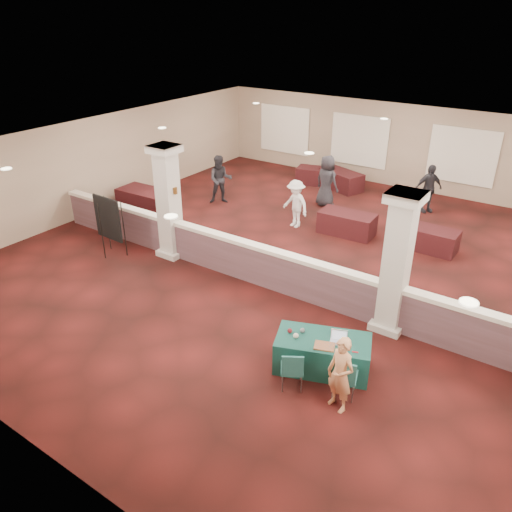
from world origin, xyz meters
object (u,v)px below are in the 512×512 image
Objects in this scene: woman at (340,375)px; far_table_back_center at (341,180)px; conf_chair_side at (292,368)px; attendee_c at (428,189)px; attendee_a at (220,180)px; attendee_d at (327,181)px; conf_chair_main at (345,375)px; far_table_front_center at (347,223)px; far_table_front_right at (429,239)px; easel_board at (108,219)px; far_table_front_left at (146,201)px; near_table at (322,354)px; far_table_back_left at (317,176)px; attendee_b at (296,204)px.

woman is 0.86× the size of far_table_back_center.
attendee_c is (-0.74, 10.42, 0.34)m from conf_chair_side.
attendee_d reaches higher than attendee_a.
conf_chair_main is 7.47m from far_table_front_center.
far_table_front_center is 1.05× the size of far_table_front_right.
attendee_c is at bearing -8.61° from far_table_back_center.
attendee_d is (3.28, 6.98, -0.20)m from easel_board.
near_table is at bearing -24.37° from far_table_front_left.
conf_chair_main is at bearing 131.11° from attendee_d.
far_table_front_right is (-0.66, 7.39, -0.41)m from woman.
far_table_front_left is 9.35m from far_table_front_right.
attendee_d is (4.86, 4.03, 0.52)m from far_table_front_left.
attendee_a reaches higher than far_table_front_center.
attendee_d is at bearing 132.64° from far_table_front_center.
easel_board is 0.89× the size of far_table_front_left.
attendee_c is at bearing 62.86° from conf_chair_side.
conf_chair_main reaches higher than far_table_front_left.
near_table reaches higher than far_table_front_right.
far_table_front_center is 4.33m from far_table_back_center.
attendee_d is at bearing 96.42° from near_table.
far_table_front_left is 1.22× the size of far_table_front_right.
far_table_front_center is 4.91m from far_table_back_left.
far_table_front_center is at bearing -62.08° from far_table_back_center.
near_table is 6.70m from far_table_front_center.
conf_chair_side is at bearing -72.78° from far_table_front_center.
woman reaches higher than conf_chair_main.
far_table_back_center is (-5.13, 10.62, -0.16)m from conf_chair_main.
woman is 0.86× the size of far_table_front_center.
woman is 0.85× the size of attendee_a.
attendee_b reaches higher than near_table.
conf_chair_main is (0.71, -0.53, 0.16)m from near_table.
attendee_d is at bearing -9.40° from attendee_a.
far_table_front_right is 1.02× the size of far_table_back_left.
attendee_b is at bearing 104.27° from near_table.
conf_chair_side is 11.74m from far_table_back_center.
woman reaches higher than far_table_front_right.
conf_chair_side is 0.96m from woman.
attendee_b is (4.89, 1.81, 0.38)m from far_table_front_left.
far_table_front_center is 0.98× the size of attendee_a.
far_table_back_left is at bearing 147.77° from far_table_front_right.
attendee_b reaches higher than woman.
attendee_c is 0.91× the size of attendee_d.
conf_chair_side is 0.43× the size of far_table_front_left.
conf_chair_main is at bearing -37.77° from attendee_b.
far_table_back_center reaches higher than far_table_front_center.
far_table_front_left is (-8.74, 4.90, -0.10)m from conf_chair_side.
attendee_a is at bearing 156.59° from woman.
conf_chair_main reaches higher than far_table_front_center.
near_table is 1.06× the size of far_table_back_center.
attendee_c is (4.55, -0.53, 0.51)m from far_table_back_left.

